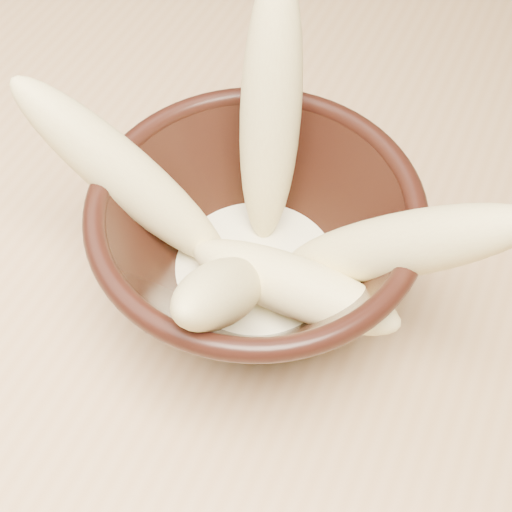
{
  "coord_description": "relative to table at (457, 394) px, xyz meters",
  "views": [
    {
      "loc": [
        -0.04,
        -0.26,
        1.15
      ],
      "look_at": [
        -0.15,
        -0.03,
        0.8
      ],
      "focal_mm": 50.0,
      "sensor_mm": 36.0,
      "label": 1
    }
  ],
  "objects": [
    {
      "name": "table",
      "position": [
        0.0,
        0.0,
        0.0
      ],
      "size": [
        1.2,
        0.8,
        0.75
      ],
      "color": "tan",
      "rests_on": "ground"
    },
    {
      "name": "bowl",
      "position": [
        -0.15,
        -0.03,
        0.14
      ],
      "size": [
        0.19,
        0.19,
        0.1
      ],
      "rotation": [
        0.0,
        0.0,
        0.11
      ],
      "color": "black",
      "rests_on": "table"
    },
    {
      "name": "banana_left",
      "position": [
        -0.23,
        -0.04,
        0.17
      ],
      "size": [
        0.14,
        0.05,
        0.14
      ],
      "primitive_type": "ellipsoid",
      "rotation": [
        0.81,
        0.0,
        -1.49
      ],
      "color": "#E4CA87",
      "rests_on": "bowl"
    },
    {
      "name": "banana_right",
      "position": [
        -0.07,
        -0.02,
        0.17
      ],
      "size": [
        0.15,
        0.04,
        0.14
      ],
      "primitive_type": "ellipsoid",
      "rotation": [
        0.82,
        0.0,
        1.54
      ],
      "color": "#E4CA87",
      "rests_on": "bowl"
    },
    {
      "name": "milk_puddle",
      "position": [
        -0.15,
        -0.03,
        0.11
      ],
      "size": [
        0.11,
        0.11,
        0.01
      ],
      "primitive_type": "cylinder",
      "color": "#FBF4CA",
      "rests_on": "bowl"
    },
    {
      "name": "banana_upright",
      "position": [
        -0.16,
        0.02,
        0.2
      ],
      "size": [
        0.06,
        0.1,
        0.17
      ],
      "primitive_type": "ellipsoid",
      "rotation": [
        0.33,
        0.0,
        3.43
      ],
      "color": "#E4CA87",
      "rests_on": "bowl"
    },
    {
      "name": "banana_front",
      "position": [
        -0.14,
        -0.08,
        0.16
      ],
      "size": [
        0.04,
        0.11,
        0.12
      ],
      "primitive_type": "ellipsoid",
      "rotation": [
        0.76,
        0.0,
        0.06
      ],
      "color": "#E4CA87",
      "rests_on": "bowl"
    },
    {
      "name": "banana_across",
      "position": [
        -0.12,
        -0.05,
        0.14
      ],
      "size": [
        0.14,
        0.05,
        0.05
      ],
      "primitive_type": "ellipsoid",
      "rotation": [
        1.45,
        0.0,
        1.49
      ],
      "color": "#E4CA87",
      "rests_on": "bowl"
    }
  ]
}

